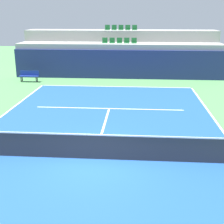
# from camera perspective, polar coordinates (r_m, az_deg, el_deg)

# --- Properties ---
(ground_plane) EXTENTS (80.00, 80.00, 0.00)m
(ground_plane) POSITION_cam_1_polar(r_m,az_deg,el_deg) (11.71, -3.24, -8.51)
(ground_plane) COLOR #4C8C4C
(court_surface) EXTENTS (11.00, 24.00, 0.01)m
(court_surface) POSITION_cam_1_polar(r_m,az_deg,el_deg) (11.70, -3.24, -8.48)
(court_surface) COLOR #1E4C99
(court_surface) RESTS_ON ground_plane
(baseline_far) EXTENTS (11.00, 0.10, 0.00)m
(baseline_far) POSITION_cam_1_polar(r_m,az_deg,el_deg) (23.00, 0.68, 4.63)
(baseline_far) COLOR white
(baseline_far) RESTS_ON court_surface
(service_line_far) EXTENTS (8.26, 0.10, 0.00)m
(service_line_far) POSITION_cam_1_polar(r_m,az_deg,el_deg) (17.64, -0.52, 0.63)
(service_line_far) COLOR white
(service_line_far) RESTS_ON court_surface
(centre_service_line) EXTENTS (0.10, 6.40, 0.00)m
(centre_service_line) POSITION_cam_1_polar(r_m,az_deg,el_deg) (14.62, -1.60, -2.99)
(centre_service_line) COLOR white
(centre_service_line) RESTS_ON court_surface
(back_wall) EXTENTS (17.01, 0.30, 2.31)m
(back_wall) POSITION_cam_1_polar(r_m,az_deg,el_deg) (25.76, 1.14, 8.61)
(back_wall) COLOR navy
(back_wall) RESTS_ON ground_plane
(stands_tier_lower) EXTENTS (17.01, 2.40, 2.73)m
(stands_tier_lower) POSITION_cam_1_polar(r_m,az_deg,el_deg) (27.06, 1.31, 9.48)
(stands_tier_lower) COLOR #9E9E99
(stands_tier_lower) RESTS_ON ground_plane
(stands_tier_upper) EXTENTS (17.01, 2.40, 3.68)m
(stands_tier_upper) POSITION_cam_1_polar(r_m,az_deg,el_deg) (29.38, 1.58, 11.05)
(stands_tier_upper) COLOR #9E9E99
(stands_tier_upper) RESTS_ON ground_plane
(seating_row_lower) EXTENTS (2.90, 0.44, 0.44)m
(seating_row_lower) POSITION_cam_1_polar(r_m,az_deg,el_deg) (26.99, 1.35, 12.64)
(seating_row_lower) COLOR #1E6633
(seating_row_lower) RESTS_ON stands_tier_lower
(seating_row_upper) EXTENTS (2.90, 0.44, 0.44)m
(seating_row_upper) POSITION_cam_1_polar(r_m,az_deg,el_deg) (29.32, 1.63, 14.89)
(seating_row_upper) COLOR #1E6633
(seating_row_upper) RESTS_ON stands_tier_upper
(tennis_net) EXTENTS (11.08, 0.08, 1.07)m
(tennis_net) POSITION_cam_1_polar(r_m,az_deg,el_deg) (11.49, -3.29, -6.23)
(tennis_net) COLOR black
(tennis_net) RESTS_ON court_surface
(player_bench) EXTENTS (1.50, 0.40, 0.85)m
(player_bench) POSITION_cam_1_polar(r_m,az_deg,el_deg) (25.47, -14.77, 6.45)
(player_bench) COLOR navy
(player_bench) RESTS_ON ground_plane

